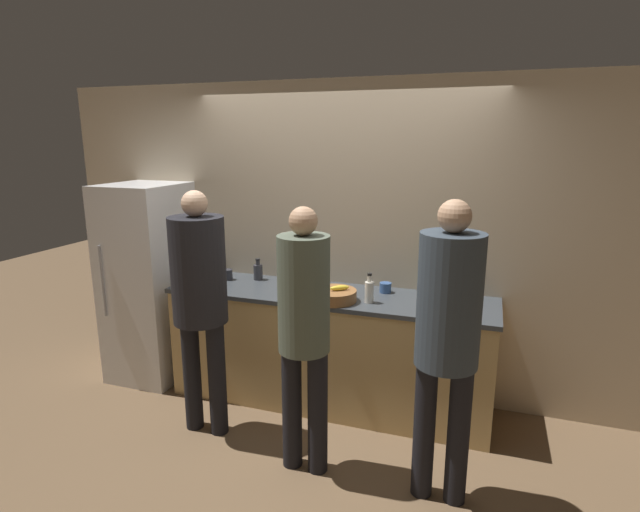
# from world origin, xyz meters

# --- Properties ---
(ground_plane) EXTENTS (14.00, 14.00, 0.00)m
(ground_plane) POSITION_xyz_m (0.00, 0.00, 0.00)
(ground_plane) COLOR brown
(wall_back) EXTENTS (5.20, 0.06, 2.60)m
(wall_back) POSITION_xyz_m (0.00, 0.71, 1.30)
(wall_back) COLOR #C6B293
(wall_back) RESTS_ON ground_plane
(counter) EXTENTS (2.60, 0.69, 0.94)m
(counter) POSITION_xyz_m (0.00, 0.38, 0.47)
(counter) COLOR tan
(counter) RESTS_ON ground_plane
(refrigerator) EXTENTS (0.62, 0.72, 1.76)m
(refrigerator) POSITION_xyz_m (-1.69, 0.35, 0.88)
(refrigerator) COLOR white
(refrigerator) RESTS_ON ground_plane
(person_left) EXTENTS (0.39, 0.39, 1.80)m
(person_left) POSITION_xyz_m (-0.74, -0.33, 1.10)
(person_left) COLOR black
(person_left) RESTS_ON ground_plane
(person_center) EXTENTS (0.32, 0.32, 1.75)m
(person_center) POSITION_xyz_m (0.12, -0.50, 1.03)
(person_center) COLOR black
(person_center) RESTS_ON ground_plane
(person_right) EXTENTS (0.36, 0.36, 1.83)m
(person_right) POSITION_xyz_m (0.99, -0.50, 1.10)
(person_right) COLOR black
(person_right) RESTS_ON ground_plane
(fruit_bowl) EXTENTS (0.34, 0.34, 0.13)m
(fruit_bowl) POSITION_xyz_m (0.10, 0.19, 0.99)
(fruit_bowl) COLOR brown
(fruit_bowl) RESTS_ON counter
(utensil_crock) EXTENTS (0.11, 0.11, 0.31)m
(utensil_crock) POSITION_xyz_m (1.00, 0.57, 1.02)
(utensil_crock) COLOR #ADA393
(utensil_crock) RESTS_ON counter
(bottle_amber) EXTENTS (0.08, 0.08, 0.15)m
(bottle_amber) POSITION_xyz_m (0.82, 0.17, 1.00)
(bottle_amber) COLOR brown
(bottle_amber) RESTS_ON counter
(bottle_clear) EXTENTS (0.07, 0.07, 0.23)m
(bottle_clear) POSITION_xyz_m (0.36, 0.24, 1.03)
(bottle_clear) COLOR silver
(bottle_clear) RESTS_ON counter
(bottle_dark) EXTENTS (0.08, 0.08, 0.19)m
(bottle_dark) POSITION_xyz_m (-0.70, 0.54, 1.02)
(bottle_dark) COLOR #333338
(bottle_dark) RESTS_ON counter
(cup_blue) EXTENTS (0.09, 0.09, 0.08)m
(cup_blue) POSITION_xyz_m (0.42, 0.53, 0.98)
(cup_blue) COLOR #335184
(cup_blue) RESTS_ON counter
(cup_black) EXTENTS (0.08, 0.08, 0.09)m
(cup_black) POSITION_xyz_m (-0.95, 0.45, 0.99)
(cup_black) COLOR #28282D
(cup_black) RESTS_ON counter
(potted_plant) EXTENTS (0.14, 0.14, 0.25)m
(potted_plant) POSITION_xyz_m (0.84, 0.45, 1.08)
(potted_plant) COLOR beige
(potted_plant) RESTS_ON counter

